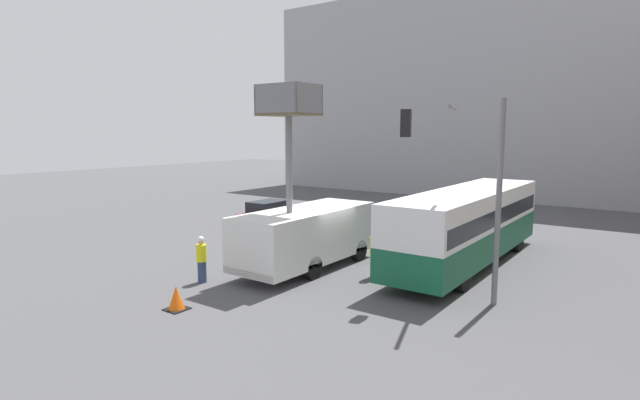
% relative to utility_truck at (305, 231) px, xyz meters
% --- Properties ---
extents(ground_plane, '(120.00, 120.00, 0.00)m').
position_rel_utility_truck_xyz_m(ground_plane, '(0.52, 0.51, -1.55)').
color(ground_plane, '#4C4C4F').
extents(building_backdrop_far, '(44.00, 10.00, 17.71)m').
position_rel_utility_truck_xyz_m(building_backdrop_far, '(0.52, 29.75, 7.31)').
color(building_backdrop_far, '#9E9EA3').
rests_on(building_backdrop_far, ground_plane).
extents(utility_truck, '(2.46, 6.76, 7.27)m').
position_rel_utility_truck_xyz_m(utility_truck, '(0.00, 0.00, 0.00)').
color(utility_truck, silver).
rests_on(utility_truck, ground_plane).
extents(city_bus, '(2.59, 11.77, 3.13)m').
position_rel_utility_truck_xyz_m(city_bus, '(5.09, 4.52, 0.29)').
color(city_bus, '#145638').
rests_on(city_bus, ground_plane).
extents(traffic_light_pole, '(3.13, 2.88, 6.55)m').
position_rel_utility_truck_xyz_m(traffic_light_pole, '(6.52, -0.10, 2.83)').
color(traffic_light_pole, slate).
rests_on(traffic_light_pole, ground_plane).
extents(road_worker_near_truck, '(0.38, 0.38, 1.74)m').
position_rel_utility_truck_xyz_m(road_worker_near_truck, '(-2.00, -3.69, -0.69)').
color(road_worker_near_truck, navy).
rests_on(road_worker_near_truck, ground_plane).
extents(road_worker_directing, '(0.38, 0.38, 1.93)m').
position_rel_utility_truck_xyz_m(road_worker_directing, '(2.88, 0.57, -0.57)').
color(road_worker_directing, navy).
rests_on(road_worker_directing, ground_plane).
extents(traffic_cone_near_truck, '(0.67, 0.67, 0.76)m').
position_rel_utility_truck_xyz_m(traffic_cone_near_truck, '(-0.43, -6.10, -1.19)').
color(traffic_cone_near_truck, black).
rests_on(traffic_cone_near_truck, ground_plane).
extents(parked_car_curbside, '(1.72, 4.24, 1.45)m').
position_rel_utility_truck_xyz_m(parked_car_curbside, '(-7.69, 6.55, -0.82)').
color(parked_car_curbside, maroon).
rests_on(parked_car_curbside, ground_plane).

